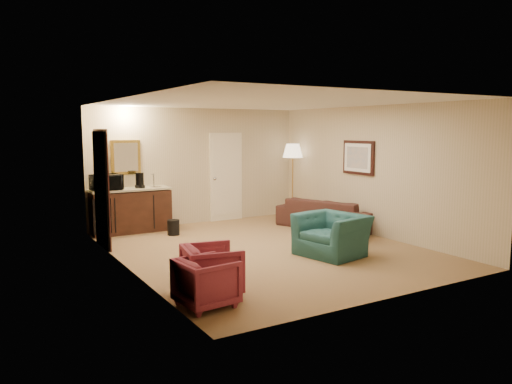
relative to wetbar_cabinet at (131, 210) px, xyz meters
The scene contains 12 objects.
ground 3.21m from the wetbar_cabinet, 58.76° to the right, with size 6.00×6.00×0.00m, color #906A49.
room_walls 2.79m from the wetbar_cabinet, 51.47° to the right, with size 5.02×6.01×2.61m.
wetbar_cabinet is the anchor object (origin of this frame).
sofa 4.18m from the wetbar_cabinet, 24.49° to the right, with size 2.16×0.63×0.84m, color black.
teal_armchair 4.34m from the wetbar_cabinet, 56.59° to the right, with size 1.08×0.70×0.94m, color #1D4648.
rose_chair_near 4.43m from the wetbar_cabinet, 93.23° to the right, with size 0.70×0.65×0.72m, color #933043.
rose_chair_far 4.82m from the wetbar_cabinet, 95.95° to the right, with size 0.64×0.60×0.66m, color #933043.
coffee_table 4.40m from the wetbar_cabinet, 41.89° to the right, with size 0.90×0.61×0.52m, color black.
floor_lamp 3.89m from the wetbar_cabinet, ahead, with size 0.48×0.48×1.80m, color #C19040.
waste_bin 1.02m from the wetbar_cabinet, 47.92° to the right, with size 0.25×0.25×0.31m, color black.
microwave 0.83m from the wetbar_cabinet, behind, with size 0.57×0.32×0.39m, color black.
coffee_maker 0.65m from the wetbar_cabinet, 14.73° to the right, with size 0.17×0.17×0.32m, color black.
Camera 1 is at (-4.60, -7.41, 2.15)m, focal length 35.00 mm.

